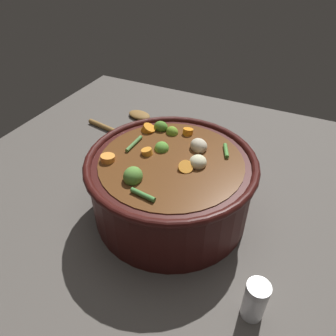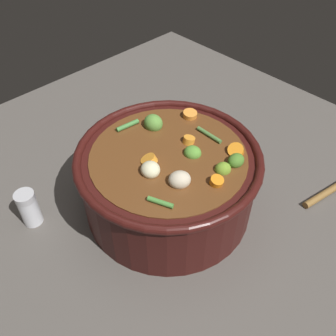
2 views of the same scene
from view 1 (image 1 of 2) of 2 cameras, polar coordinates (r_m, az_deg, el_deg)
name	(u,v)px [view 1 (image 1 of 2)]	position (r m, az deg, el deg)	size (l,w,h in m)	color
ground_plane	(171,210)	(0.68, 0.51, -7.54)	(1.10, 1.10, 0.00)	#514C47
cooking_pot	(171,184)	(0.63, 0.54, -2.96)	(0.33, 0.33, 0.15)	#38110F
wooden_spoon	(129,121)	(0.97, -6.96, 8.33)	(0.17, 0.19, 0.02)	brown
salt_shaker	(255,300)	(0.53, 15.31, -21.89)	(0.04, 0.04, 0.07)	silver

